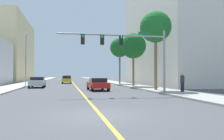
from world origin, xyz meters
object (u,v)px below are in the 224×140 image
(palm_near, at_px, (156,27))
(car_yellow, at_px, (67,79))
(traffic_signal_mast, at_px, (128,46))
(palm_far, at_px, (120,48))
(pedestrian, at_px, (182,82))
(palm_mid, at_px, (133,46))
(car_red, at_px, (98,84))
(street_lamp, at_px, (26,56))
(car_white, at_px, (67,78))
(car_silver, at_px, (37,82))
(car_gray, at_px, (67,78))

(palm_near, distance_m, car_yellow, 25.82)
(traffic_signal_mast, bearing_deg, palm_far, 78.87)
(pedestrian, bearing_deg, palm_near, -94.49)
(pedestrian, bearing_deg, palm_mid, -109.91)
(palm_near, relative_size, car_red, 2.04)
(palm_mid, relative_size, palm_far, 0.93)
(street_lamp, height_order, car_white, street_lamp)
(traffic_signal_mast, bearing_deg, pedestrian, 4.13)
(car_yellow, bearing_deg, pedestrian, -67.21)
(palm_far, relative_size, car_white, 1.76)
(traffic_signal_mast, distance_m, palm_far, 20.19)
(car_yellow, relative_size, car_white, 1.01)
(palm_mid, bearing_deg, car_silver, 174.85)
(palm_mid, distance_m, palm_far, 8.07)
(car_gray, bearing_deg, car_red, -88.34)
(street_lamp, bearing_deg, car_gray, 77.47)
(palm_far, bearing_deg, palm_mid, -89.48)
(palm_mid, distance_m, car_white, 29.56)
(street_lamp, height_order, palm_mid, street_lamp)
(palm_near, relative_size, car_yellow, 1.83)
(car_yellow, height_order, car_gray, car_yellow)
(palm_near, height_order, car_yellow, palm_near)
(car_white, relative_size, pedestrian, 2.60)
(palm_mid, bearing_deg, car_yellow, 120.87)
(car_silver, relative_size, car_red, 1.06)
(car_gray, distance_m, pedestrian, 45.79)
(palm_near, distance_m, car_white, 37.38)
(street_lamp, xyz_separation_m, palm_near, (15.27, -13.14, 2.33))
(palm_far, relative_size, car_red, 1.94)
(car_silver, xyz_separation_m, car_white, (4.15, 26.56, 0.03))
(street_lamp, relative_size, car_white, 1.71)
(car_gray, bearing_deg, traffic_signal_mast, -86.45)
(palm_near, bearing_deg, car_white, 104.09)
(traffic_signal_mast, xyz_separation_m, street_lamp, (-11.26, 16.75, 0.20))
(car_yellow, xyz_separation_m, car_gray, (0.23, 18.03, -0.01))
(street_lamp, distance_m, palm_near, 20.27)
(car_yellow, relative_size, car_red, 1.11)
(palm_near, xyz_separation_m, car_silver, (-13.13, 9.23, -6.04))
(palm_far, distance_m, car_silver, 15.75)
(traffic_signal_mast, relative_size, car_silver, 2.21)
(car_white, bearing_deg, pedestrian, -73.56)
(car_red, bearing_deg, car_white, 92.33)
(palm_far, relative_size, car_silver, 1.84)
(traffic_signal_mast, relative_size, palm_near, 1.14)
(palm_mid, height_order, pedestrian, palm_mid)
(street_lamp, relative_size, car_red, 1.89)
(palm_near, xyz_separation_m, palm_far, (-0.13, 16.09, -0.37))
(car_red, bearing_deg, car_yellow, 95.90)
(car_white, bearing_deg, car_gray, 91.66)
(palm_mid, distance_m, car_yellow, 18.53)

